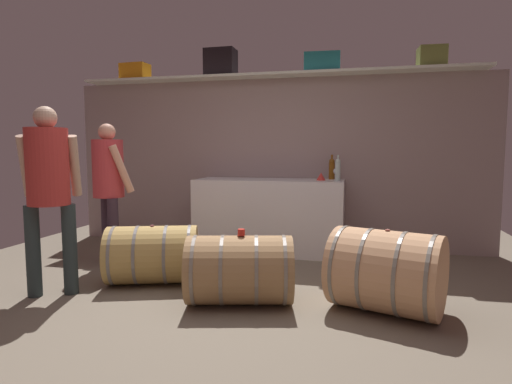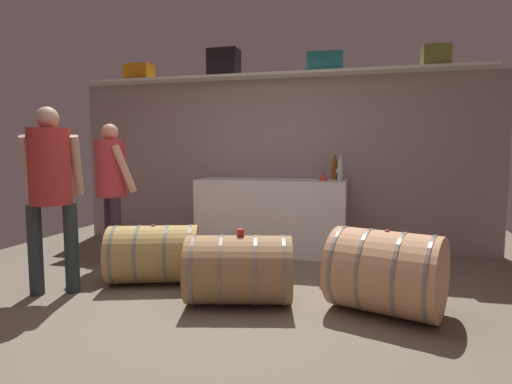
% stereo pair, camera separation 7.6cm
% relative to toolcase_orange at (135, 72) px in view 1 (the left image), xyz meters
% --- Properties ---
extents(ground_plane, '(6.73, 8.00, 0.02)m').
position_rel_toolcase_orange_xyz_m(ground_plane, '(1.89, -1.65, -2.35)').
color(ground_plane, '#706555').
extents(back_wall_panel, '(5.53, 0.10, 2.20)m').
position_rel_toolcase_orange_xyz_m(back_wall_panel, '(1.89, 0.15, -1.24)').
color(back_wall_panel, gray).
rests_on(back_wall_panel, ground).
extents(high_shelf_board, '(5.08, 0.40, 0.03)m').
position_rel_toolcase_orange_xyz_m(high_shelf_board, '(1.89, 0.00, -0.12)').
color(high_shelf_board, silver).
rests_on(high_shelf_board, back_wall_panel).
extents(toolcase_orange, '(0.37, 0.26, 0.22)m').
position_rel_toolcase_orange_xyz_m(toolcase_orange, '(0.00, 0.00, 0.00)').
color(toolcase_orange, orange).
rests_on(toolcase_orange, high_shelf_board).
extents(toolcase_black, '(0.40, 0.28, 0.35)m').
position_rel_toolcase_orange_xyz_m(toolcase_black, '(1.22, 0.00, 0.06)').
color(toolcase_black, black).
rests_on(toolcase_black, high_shelf_board).
extents(toolcase_teal, '(0.45, 0.32, 0.23)m').
position_rel_toolcase_orange_xyz_m(toolcase_teal, '(2.53, 0.00, 0.00)').
color(toolcase_teal, teal).
rests_on(toolcase_teal, high_shelf_board).
extents(toolcase_olive, '(0.31, 0.30, 0.24)m').
position_rel_toolcase_orange_xyz_m(toolcase_olive, '(3.79, 0.00, 0.01)').
color(toolcase_olive, olive).
rests_on(toolcase_olive, high_shelf_board).
extents(work_cabinet, '(1.82, 0.66, 0.91)m').
position_rel_toolcase_orange_xyz_m(work_cabinet, '(1.92, -0.24, -1.88)').
color(work_cabinet, white).
rests_on(work_cabinet, ground).
extents(wine_bottle_clear, '(0.07, 0.07, 0.30)m').
position_rel_toolcase_orange_xyz_m(wine_bottle_clear, '(2.76, -0.31, -1.29)').
color(wine_bottle_clear, '#B1C5BE').
rests_on(wine_bottle_clear, work_cabinet).
extents(wine_bottle_amber, '(0.07, 0.07, 0.31)m').
position_rel_toolcase_orange_xyz_m(wine_bottle_amber, '(2.67, -0.04, -1.29)').
color(wine_bottle_amber, brown).
rests_on(wine_bottle_amber, work_cabinet).
extents(wine_glass, '(0.08, 0.08, 0.15)m').
position_rel_toolcase_orange_xyz_m(wine_glass, '(2.74, -0.15, -1.32)').
color(wine_glass, white).
rests_on(wine_glass, work_cabinet).
extents(red_funnel, '(0.11, 0.11, 0.09)m').
position_rel_toolcase_orange_xyz_m(red_funnel, '(2.56, -0.25, -1.38)').
color(red_funnel, red).
rests_on(red_funnel, work_cabinet).
extents(wine_barrel_near, '(0.97, 0.75, 0.58)m').
position_rel_toolcase_orange_xyz_m(wine_barrel_near, '(2.04, -2.08, -2.05)').
color(wine_barrel_near, '#9B744A').
rests_on(wine_barrel_near, ground).
extents(wine_barrel_far, '(0.97, 0.78, 0.56)m').
position_rel_toolcase_orange_xyz_m(wine_barrel_far, '(1.09, -1.74, -2.06)').
color(wine_barrel_far, tan).
rests_on(wine_barrel_far, ground).
extents(wine_barrel_flank, '(0.98, 0.87, 0.66)m').
position_rel_toolcase_orange_xyz_m(wine_barrel_flank, '(3.21, -2.00, -2.01)').
color(wine_barrel_flank, tan).
rests_on(wine_barrel_flank, ground).
extents(tasting_cup, '(0.06, 0.06, 0.05)m').
position_rel_toolcase_orange_xyz_m(tasting_cup, '(2.06, -2.08, -1.74)').
color(tasting_cup, red).
rests_on(tasting_cup, wine_barrel_near).
extents(winemaker_pouring, '(0.49, 0.49, 1.56)m').
position_rel_toolcase_orange_xyz_m(winemaker_pouring, '(0.34, -1.25, -1.38)').
color(winemaker_pouring, '#352733').
rests_on(winemaker_pouring, ground).
extents(visitor_tasting, '(0.55, 0.48, 1.64)m').
position_rel_toolcase_orange_xyz_m(visitor_tasting, '(0.38, -2.24, -1.33)').
color(visitor_tasting, '#283334').
rests_on(visitor_tasting, ground).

